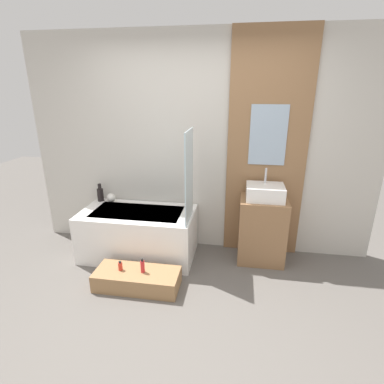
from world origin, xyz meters
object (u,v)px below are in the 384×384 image
Objects in this scene: sink at (265,192)px; vase_tall_dark at (100,194)px; wooden_step_bench at (137,279)px; bottle_soap_primary at (120,266)px; bottle_soap_secondary at (143,266)px; bathtub at (139,233)px; vase_round_light at (111,198)px.

sink is 2.07m from vase_tall_dark.
wooden_step_bench is 8.56× the size of bottle_soap_primary.
sink is (1.29, 0.76, 0.77)m from wooden_step_bench.
sink reaches higher than bottle_soap_primary.
vase_tall_dark is 1.47× the size of bottle_soap_secondary.
bathtub is 0.68m from wooden_step_bench.
bottle_soap_secondary is at bearing -68.16° from bathtub.
vase_round_light is 1.18m from bottle_soap_secondary.
vase_round_light is at bearing 125.28° from wooden_step_bench.
bottle_soap_primary is 0.24m from bottle_soap_secondary.
vase_round_light is (0.15, -0.02, -0.04)m from vase_tall_dark.
bathtub is 0.75m from vase_tall_dark.
bathtub reaches higher than wooden_step_bench.
sink is at bearing -3.91° from vase_tall_dark.
bottle_soap_secondary is at bearing -46.93° from vase_tall_dark.
bottle_soap_primary is (0.45, -0.88, -0.40)m from vase_round_light.
bathtub is at bearing -24.64° from vase_tall_dark.
bathtub is 8.61× the size of bottle_soap_secondary.
vase_round_light is 0.72× the size of bottle_soap_secondary.
wooden_step_bench is 7.72× the size of vase_round_light.
bottle_soap_primary is at bearing 180.00° from wooden_step_bench.
bottle_soap_primary is (0.01, -0.63, -0.06)m from bathtub.
sink is 3.69× the size of vase_round_light.
vase_round_light reaches higher than wooden_step_bench.
bathtub is at bearing 91.00° from bottle_soap_primary.
bathtub is at bearing -175.03° from sink.
wooden_step_bench is 0.22m from bottle_soap_primary.
vase_round_light is at bearing 116.97° from bottle_soap_primary.
wooden_step_bench is at bearing -54.72° from vase_round_light.
sink is 1.81× the size of vase_tall_dark.
sink is 1.76m from bottle_soap_primary.
vase_tall_dark is at bearing 130.75° from wooden_step_bench.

